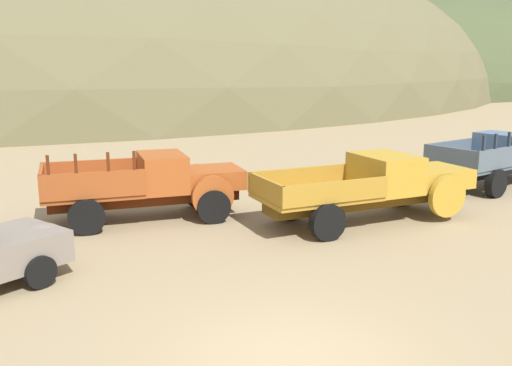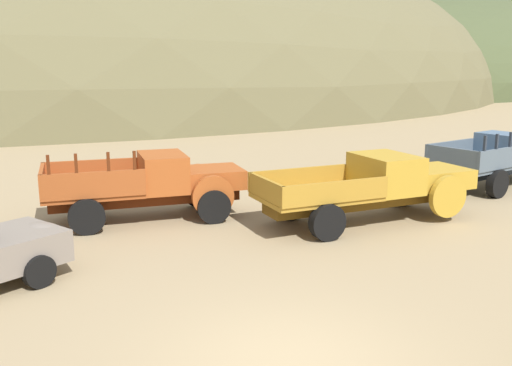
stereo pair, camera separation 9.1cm
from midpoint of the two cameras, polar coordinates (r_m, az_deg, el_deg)
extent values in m
plane|color=#998460|center=(9.08, 3.53, -17.51)|extent=(300.00, 300.00, 0.00)
ellipsoid|color=brown|center=(78.63, -16.34, 8.32)|extent=(114.60, 89.92, 42.18)
ellipsoid|color=#424C2D|center=(98.35, 14.59, 9.07)|extent=(115.41, 58.58, 30.57)
ellipsoid|color=slate|center=(13.25, -20.47, -5.07)|extent=(1.37, 1.62, 0.61)
cylinder|color=black|center=(12.38, -20.66, -8.28)|extent=(0.71, 0.42, 0.68)
cube|color=#51220D|center=(16.68, -10.77, -1.38)|extent=(5.40, 2.16, 0.36)
cube|color=#A34C1E|center=(16.94, -4.22, 0.58)|extent=(2.02, 1.96, 0.55)
cube|color=#B7B2A8|center=(17.15, -1.67, 0.65)|extent=(0.34, 1.09, 0.44)
cylinder|color=#A34C1E|center=(16.06, -4.16, -1.35)|extent=(1.21, 0.46, 1.20)
cylinder|color=#A34C1E|center=(17.87, -5.65, -0.01)|extent=(1.21, 0.46, 1.20)
cube|color=#A34C1E|center=(16.61, -9.14, 1.10)|extent=(1.64, 2.08, 1.05)
cube|color=black|center=(16.66, -7.27, 1.93)|extent=(0.42, 1.53, 0.59)
cube|color=#97471E|center=(16.52, -15.84, -0.91)|extent=(3.08, 2.52, 0.12)
cube|color=#97471E|center=(15.49, -15.76, -0.20)|extent=(2.65, 0.75, 0.70)
cube|color=#97471E|center=(17.38, -16.06, 1.08)|extent=(2.65, 0.75, 0.70)
cube|color=#97471E|center=(16.44, -20.42, 0.18)|extent=(0.56, 1.89, 0.70)
cube|color=#51220D|center=(15.38, -19.90, 1.73)|extent=(0.10, 0.10, 0.50)
cube|color=#51220D|center=(15.37, -17.39, 1.89)|extent=(0.10, 0.10, 0.50)
cube|color=#51220D|center=(15.40, -14.38, 2.08)|extent=(0.10, 0.10, 0.50)
cube|color=#51220D|center=(15.46, -11.89, 2.24)|extent=(0.10, 0.10, 0.50)
cylinder|color=black|center=(16.08, -4.10, -2.36)|extent=(1.00, 0.50, 0.96)
cylinder|color=black|center=(17.97, -5.66, -0.85)|extent=(1.00, 0.50, 0.96)
cylinder|color=black|center=(15.64, -16.40, -3.25)|extent=(1.00, 0.50, 0.96)
cylinder|color=black|center=(17.58, -16.65, -1.60)|extent=(1.00, 0.50, 0.96)
cube|color=#593D12|center=(16.45, 11.23, -1.59)|extent=(6.21, 1.81, 0.36)
cube|color=#B28928|center=(17.74, 17.29, 0.58)|extent=(2.16, 1.95, 0.55)
cube|color=#B7B2A8|center=(18.35, 19.41, 0.72)|extent=(0.24, 1.16, 0.44)
cylinder|color=#B28928|center=(16.92, 18.77, -1.29)|extent=(1.21, 0.35, 1.20)
cylinder|color=#B28928|center=(18.40, 14.57, 0.01)|extent=(1.21, 0.35, 1.20)
cube|color=#B28928|center=(16.64, 12.97, 0.97)|extent=(1.68, 2.12, 1.05)
cube|color=black|center=(16.99, 14.73, 1.83)|extent=(0.28, 1.64, 0.59)
cube|color=#A47826|center=(15.51, 6.17, -1.35)|extent=(3.36, 2.45, 0.12)
cube|color=#A47826|center=(14.59, 8.19, -0.90)|extent=(3.09, 0.54, 0.55)
cube|color=#A47826|center=(16.30, 4.42, 0.55)|extent=(3.09, 0.54, 0.55)
cube|color=#A47826|center=(14.76, 1.20, -0.63)|extent=(0.39, 2.02, 0.55)
cylinder|color=black|center=(18.49, 14.42, -0.81)|extent=(0.99, 0.41, 0.96)
cylinder|color=black|center=(14.61, 7.33, -3.92)|extent=(0.99, 0.41, 0.96)
cylinder|color=black|center=(16.39, 3.51, -2.08)|extent=(0.99, 0.41, 0.96)
cube|color=#262D39|center=(22.61, 23.05, 1.37)|extent=(5.45, 1.35, 0.36)
cylinder|color=slate|center=(24.60, 23.17, 2.39)|extent=(1.21, 0.27, 1.20)
cube|color=slate|center=(22.94, 23.85, 3.23)|extent=(1.39, 2.04, 1.05)
cube|color=#4D5B67|center=(21.33, 21.06, 1.59)|extent=(2.87, 2.23, 0.12)
cube|color=#4D5B67|center=(20.74, 23.50, 2.27)|extent=(2.73, 0.30, 0.70)
cube|color=#4D5B67|center=(21.82, 18.90, 3.06)|extent=(2.73, 0.30, 0.70)
cube|color=#4D5B67|center=(20.18, 19.13, 2.36)|extent=(0.25, 2.04, 0.70)
cube|color=#262D39|center=(19.73, 22.04, 3.70)|extent=(0.09, 0.09, 0.50)
cube|color=#262D39|center=(20.31, 23.06, 3.83)|extent=(0.09, 0.09, 0.50)
cube|color=#262D39|center=(21.01, 24.21, 3.98)|extent=(0.09, 0.09, 0.50)
cylinder|color=black|center=(24.67, 23.01, 1.77)|extent=(0.98, 0.35, 0.96)
cylinder|color=black|center=(20.67, 23.09, -0.07)|extent=(0.98, 0.35, 0.96)
cylinder|color=black|center=(21.79, 18.32, 0.87)|extent=(0.98, 0.35, 0.96)
camera|label=1|loc=(0.05, -89.83, 0.04)|focal=40.01mm
camera|label=2|loc=(0.05, 90.17, -0.04)|focal=40.01mm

